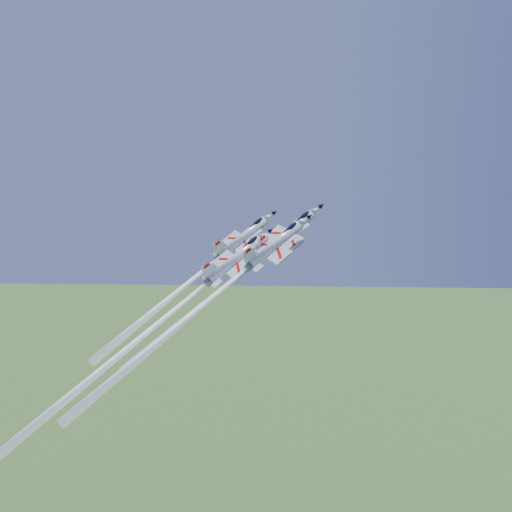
{
  "coord_description": "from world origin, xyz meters",
  "views": [
    {
      "loc": [
        4.04,
        -112.13,
        116.69
      ],
      "look_at": [
        0.0,
        0.0,
        91.19
      ],
      "focal_mm": 40.0,
      "sensor_mm": 36.0,
      "label": 1
    }
  ],
  "objects_px": {
    "jet_left": "(193,279)",
    "jet_slot": "(144,335)",
    "jet_right": "(200,308)",
    "jet_lead": "(233,279)"
  },
  "relations": [
    {
      "from": "jet_left",
      "to": "jet_slot",
      "type": "height_order",
      "value": "jet_left"
    },
    {
      "from": "jet_slot",
      "to": "jet_left",
      "type": "bearing_deg",
      "value": 122.54
    },
    {
      "from": "jet_right",
      "to": "jet_slot",
      "type": "bearing_deg",
      "value": -119.77
    },
    {
      "from": "jet_right",
      "to": "jet_slot",
      "type": "height_order",
      "value": "jet_right"
    },
    {
      "from": "jet_right",
      "to": "jet_slot",
      "type": "distance_m",
      "value": 11.89
    },
    {
      "from": "jet_left",
      "to": "jet_lead",
      "type": "bearing_deg",
      "value": 19.71
    },
    {
      "from": "jet_right",
      "to": "jet_slot",
      "type": "xyz_separation_m",
      "value": [
        -10.61,
        -0.34,
        -5.34
      ]
    },
    {
      "from": "jet_left",
      "to": "jet_right",
      "type": "relative_size",
      "value": 0.83
    },
    {
      "from": "jet_lead",
      "to": "jet_slot",
      "type": "xyz_separation_m",
      "value": [
        -16.32,
        -7.47,
        -8.98
      ]
    },
    {
      "from": "jet_lead",
      "to": "jet_left",
      "type": "bearing_deg",
      "value": -160.29
    }
  ]
}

